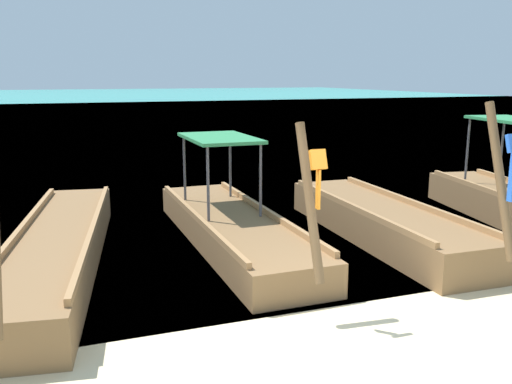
{
  "coord_description": "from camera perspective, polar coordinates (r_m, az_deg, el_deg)",
  "views": [
    {
      "loc": [
        -2.91,
        -4.65,
        3.02
      ],
      "look_at": [
        0.0,
        3.39,
        1.19
      ],
      "focal_mm": 38.36,
      "sensor_mm": 36.0,
      "label": 1
    }
  ],
  "objects": [
    {
      "name": "longtail_boat_blue_ribbon",
      "position": [
        10.52,
        13.04,
        -3.09
      ],
      "size": [
        1.44,
        5.97,
        2.68
      ],
      "color": "brown",
      "rests_on": "ground"
    },
    {
      "name": "sea_water",
      "position": [
        66.17,
        -17.57,
        8.93
      ],
      "size": [
        120.0,
        120.0,
        0.0
      ],
      "primitive_type": "plane",
      "color": "#2DB29E",
      "rests_on": "ground"
    },
    {
      "name": "longtail_boat_orange_ribbon",
      "position": [
        9.94,
        -2.46,
        -3.65
      ],
      "size": [
        1.45,
        6.48,
        2.45
      ],
      "color": "brown",
      "rests_on": "ground"
    },
    {
      "name": "longtail_boat_turquoise_ribbon",
      "position": [
        9.27,
        -19.91,
        -5.63
      ],
      "size": [
        2.17,
        7.09,
        2.7
      ],
      "color": "brown",
      "rests_on": "ground"
    },
    {
      "name": "ground",
      "position": [
        6.26,
        11.09,
        -17.0
      ],
      "size": [
        120.0,
        120.0,
        0.0
      ],
      "primitive_type": "plane",
      "color": "beige"
    }
  ]
}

